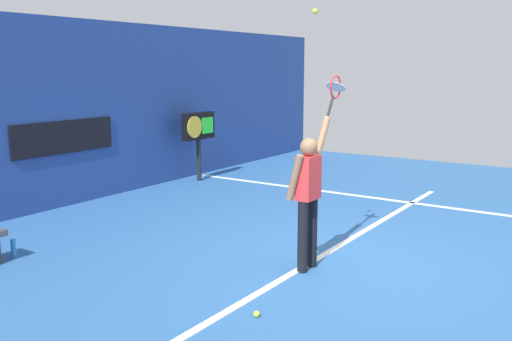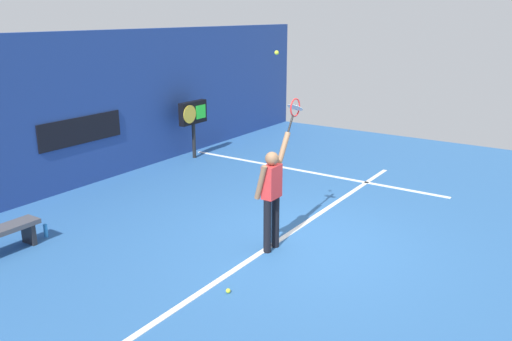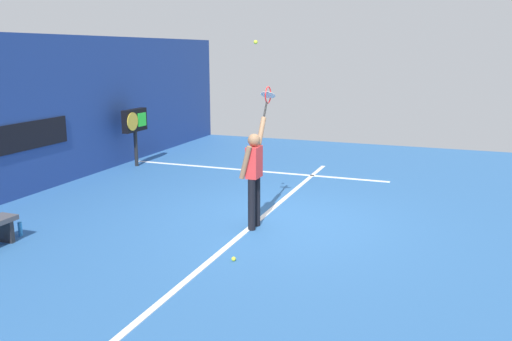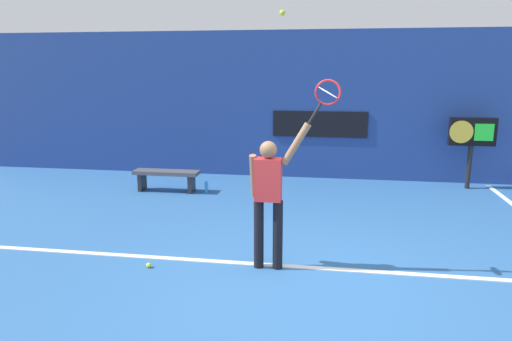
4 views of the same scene
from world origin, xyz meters
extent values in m
plane|color=#2D609E|center=(0.00, 0.00, 0.00)|extent=(18.00, 18.00, 0.00)
cube|color=navy|center=(0.00, 5.80, 1.72)|extent=(18.00, 0.20, 3.44)
cube|color=black|center=(0.00, 5.68, 1.30)|extent=(2.20, 0.03, 0.60)
cube|color=white|center=(0.00, 0.42, 0.01)|extent=(10.00, 0.10, 0.01)
cube|color=white|center=(3.79, 2.00, 0.01)|extent=(0.10, 7.00, 0.01)
cylinder|color=black|center=(-0.62, 0.35, 0.46)|extent=(0.13, 0.13, 0.92)
cylinder|color=black|center=(-0.37, 0.35, 0.46)|extent=(0.13, 0.13, 0.92)
cube|color=red|center=(-0.50, 0.35, 1.20)|extent=(0.34, 0.20, 0.55)
sphere|color=#8C6647|center=(-0.50, 0.35, 1.58)|extent=(0.22, 0.22, 0.22)
cylinder|color=#8C6647|center=(-0.15, 0.35, 1.66)|extent=(0.37, 0.09, 0.55)
cylinder|color=#8C6647|center=(-0.70, 0.43, 1.22)|extent=(0.09, 0.23, 0.58)
cylinder|color=black|center=(0.07, 0.35, 2.04)|extent=(0.18, 0.03, 0.28)
torus|color=red|center=(0.22, 0.35, 2.30)|extent=(0.43, 0.02, 0.43)
cylinder|color=silver|center=(0.22, 0.35, 2.30)|extent=(0.23, 0.27, 0.14)
sphere|color=#CCE033|center=(-0.34, 0.38, 3.22)|extent=(0.07, 0.07, 0.07)
cylinder|color=black|center=(3.25, 5.21, 0.48)|extent=(0.10, 0.10, 0.95)
cube|color=black|center=(3.25, 5.21, 1.25)|extent=(0.95, 0.18, 0.60)
cylinder|color=gold|center=(3.01, 5.11, 1.25)|extent=(0.48, 0.02, 0.48)
cube|color=#26D833|center=(3.46, 5.11, 1.25)|extent=(0.38, 0.02, 0.36)
cylinder|color=#338CD8|center=(-2.29, 3.93, 0.12)|extent=(0.07, 0.07, 0.24)
sphere|color=#CCE033|center=(-2.05, 0.09, 0.03)|extent=(0.07, 0.07, 0.07)
camera|label=1|loc=(-6.68, -2.99, 2.55)|focal=40.12mm
camera|label=2|loc=(-7.30, -3.90, 3.79)|focal=36.69mm
camera|label=3|loc=(-8.98, -2.87, 3.09)|focal=37.58mm
camera|label=4|loc=(0.27, -5.43, 2.58)|focal=33.12mm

